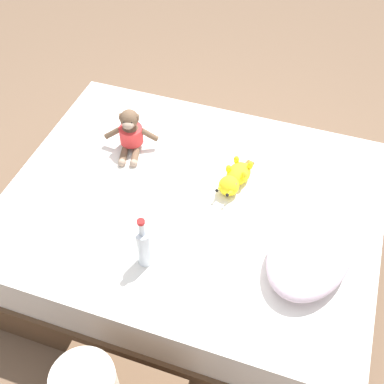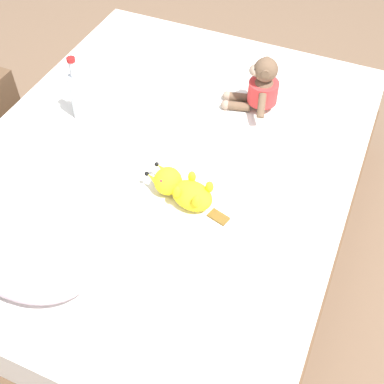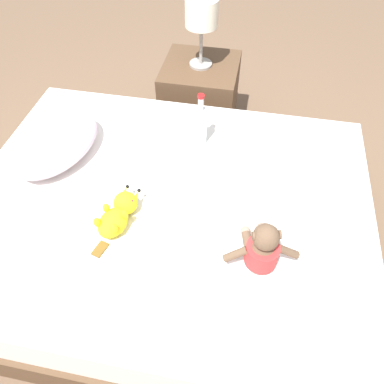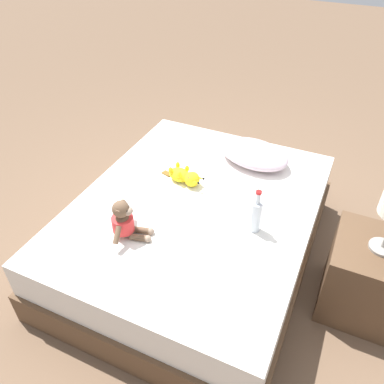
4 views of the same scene
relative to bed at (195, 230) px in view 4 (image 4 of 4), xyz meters
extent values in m
plane|color=brown|center=(0.00, 0.00, -0.23)|extent=(16.00, 16.00, 0.00)
cube|color=brown|center=(0.00, 0.00, -0.12)|extent=(1.45, 1.82, 0.23)
cube|color=white|center=(0.00, 0.00, 0.12)|extent=(1.40, 1.77, 0.24)
ellipsoid|color=silver|center=(0.18, 0.59, 0.30)|extent=(0.56, 0.43, 0.13)
ellipsoid|color=brown|center=(-0.25, -0.42, 0.31)|extent=(0.12, 0.13, 0.15)
cylinder|color=red|center=(-0.25, -0.42, 0.31)|extent=(0.15, 0.15, 0.09)
sphere|color=brown|center=(-0.25, -0.42, 0.42)|extent=(0.10, 0.10, 0.10)
ellipsoid|color=gray|center=(-0.21, -0.41, 0.41)|extent=(0.06, 0.07, 0.04)
sphere|color=black|center=(-0.22, -0.39, 0.43)|extent=(0.01, 0.01, 0.01)
sphere|color=black|center=(-0.21, -0.43, 0.43)|extent=(0.01, 0.01, 0.01)
cylinder|color=brown|center=(-0.26, -0.37, 0.43)|extent=(0.03, 0.02, 0.03)
cylinder|color=brown|center=(-0.24, -0.46, 0.43)|extent=(0.03, 0.02, 0.03)
cylinder|color=brown|center=(-0.27, -0.33, 0.32)|extent=(0.05, 0.10, 0.08)
cylinder|color=brown|center=(-0.23, -0.51, 0.32)|extent=(0.05, 0.10, 0.08)
cylinder|color=brown|center=(-0.17, -0.37, 0.25)|extent=(0.11, 0.06, 0.04)
cylinder|color=brown|center=(-0.15, -0.42, 0.25)|extent=(0.11, 0.06, 0.04)
sphere|color=gray|center=(-0.12, -0.35, 0.25)|extent=(0.04, 0.04, 0.04)
sphere|color=gray|center=(-0.10, -0.41, 0.25)|extent=(0.04, 0.04, 0.04)
ellipsoid|color=yellow|center=(-0.19, 0.17, 0.28)|extent=(0.17, 0.14, 0.08)
sphere|color=yellow|center=(-0.09, 0.15, 0.28)|extent=(0.10, 0.10, 0.10)
cone|color=yellow|center=(-0.05, 0.17, 0.29)|extent=(0.07, 0.04, 0.05)
sphere|color=black|center=(-0.02, 0.17, 0.30)|extent=(0.02, 0.02, 0.02)
cone|color=yellow|center=(-0.06, 0.12, 0.29)|extent=(0.07, 0.04, 0.05)
sphere|color=black|center=(-0.03, 0.11, 0.30)|extent=(0.02, 0.02, 0.02)
sphere|color=red|center=(-0.09, 0.18, 0.31)|extent=(0.02, 0.02, 0.02)
sphere|color=red|center=(-0.10, 0.12, 0.31)|extent=(0.02, 0.02, 0.02)
ellipsoid|color=yellow|center=(-0.16, 0.21, 0.31)|extent=(0.03, 0.03, 0.05)
ellipsoid|color=yellow|center=(-0.17, 0.13, 0.31)|extent=(0.03, 0.03, 0.05)
ellipsoid|color=yellow|center=(-0.23, 0.22, 0.31)|extent=(0.03, 0.03, 0.05)
ellipsoid|color=yellow|center=(-0.25, 0.15, 0.31)|extent=(0.03, 0.03, 0.05)
cube|color=brown|center=(-0.30, 0.20, 0.24)|extent=(0.08, 0.06, 0.01)
cylinder|color=silver|center=(0.40, -0.07, 0.33)|extent=(0.06, 0.06, 0.19)
cylinder|color=silver|center=(0.40, -0.07, 0.46)|extent=(0.03, 0.03, 0.07)
cylinder|color=red|center=(0.40, -0.07, 0.50)|extent=(0.03, 0.03, 0.01)
cube|color=brown|center=(1.07, 0.04, 0.02)|extent=(0.47, 0.47, 0.49)
cylinder|color=gray|center=(1.07, 0.04, 0.27)|extent=(0.14, 0.14, 0.01)
camera|label=1|loc=(1.47, 0.50, 2.02)|focal=46.26mm
camera|label=2|loc=(-0.63, 1.18, 1.55)|focal=46.31mm
camera|label=3|loc=(-1.00, -0.30, 1.48)|focal=34.67mm
camera|label=4|loc=(0.76, -1.69, 1.78)|focal=36.41mm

